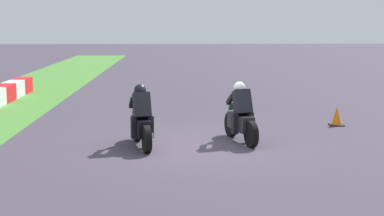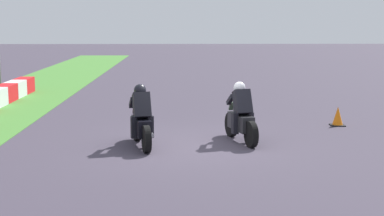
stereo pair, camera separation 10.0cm
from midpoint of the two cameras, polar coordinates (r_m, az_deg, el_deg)
The scene contains 4 objects.
ground_plane at distance 14.21m, azimuth -0.06°, elevation -3.72°, with size 120.00×120.00×0.00m, color #413A48.
rider_lane_a at distance 14.63m, azimuth 4.60°, elevation -0.90°, with size 2.01×0.69×1.51m.
rider_lane_b at distance 14.08m, azimuth -5.17°, elevation -1.29°, with size 2.02×0.66×1.51m.
traffic_cone at distance 17.38m, azimuth 13.82°, elevation -0.83°, with size 0.40×0.40×0.56m.
Camera 1 is at (-13.87, 0.41, 3.04)m, focal length 54.54 mm.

